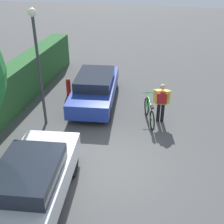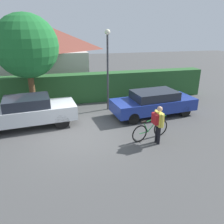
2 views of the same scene
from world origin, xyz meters
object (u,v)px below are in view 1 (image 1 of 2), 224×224
parked_car_near (29,191)px  street_lamp (37,54)px  parked_car_far (95,88)px  person_rider (162,100)px  fire_hydrant (68,87)px  bicycle (149,112)px

parked_car_near → street_lamp: 4.82m
parked_car_far → street_lamp: bearing=146.0°
person_rider → fire_hydrant: size_ratio=1.90×
fire_hydrant → street_lamp: bearing=178.9°
parked_car_near → bicycle: 5.63m
street_lamp → fire_hydrant: 3.41m
street_lamp → parked_car_far: bearing=-34.0°
parked_car_near → fire_hydrant: (6.66, 1.36, -0.33)m
parked_car_far → fire_hydrant: parked_car_far is taller
bicycle → person_rider: size_ratio=1.14×
parked_car_near → street_lamp: (4.16, 1.41, 1.98)m
person_rider → street_lamp: bearing=103.3°
person_rider → fire_hydrant: person_rider is taller
fire_hydrant → person_rider: bearing=-109.6°
parked_car_near → parked_car_far: bearing=-0.0°
parked_car_near → parked_car_far: size_ratio=1.06×
street_lamp → person_rider: bearing=-76.7°
bicycle → fire_hydrant: (1.60, 3.79, 0.02)m
person_rider → parked_car_far: bearing=69.2°
person_rider → street_lamp: 4.73m
parked_car_near → fire_hydrant: parked_car_near is taller
parked_car_near → parked_car_far: (6.25, -0.00, -0.06)m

